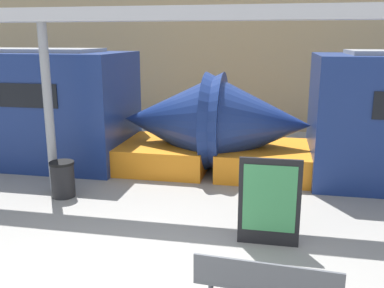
# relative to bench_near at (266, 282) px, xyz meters

# --- Properties ---
(station_wall) EXTENTS (56.00, 0.20, 5.00)m
(station_wall) POSITION_rel_bench_near_xyz_m (-1.65, 11.64, 2.02)
(station_wall) COLOR tan
(station_wall) RESTS_ON ground_plane
(bench_near) EXTENTS (1.87, 0.57, 0.81)m
(bench_near) POSITION_rel_bench_near_xyz_m (0.00, 0.00, 0.00)
(bench_near) COLOR #4C4F54
(bench_near) RESTS_ON ground_plane
(trash_bin) EXTENTS (0.54, 0.54, 0.81)m
(trash_bin) POSITION_rel_bench_near_xyz_m (-4.60, 3.43, -0.07)
(trash_bin) COLOR black
(trash_bin) RESTS_ON ground_plane
(poster_board) EXTENTS (1.05, 0.07, 1.55)m
(poster_board) POSITION_rel_bench_near_xyz_m (-0.02, 1.98, 0.30)
(poster_board) COLOR black
(poster_board) RESTS_ON ground_plane
(support_column_near) EXTENTS (0.20, 0.20, 3.81)m
(support_column_near) POSITION_rel_bench_near_xyz_m (-4.98, 3.73, 1.42)
(support_column_near) COLOR gray
(support_column_near) RESTS_ON ground_plane
(canopy_beam) EXTENTS (28.00, 0.60, 0.28)m
(canopy_beam) POSITION_rel_bench_near_xyz_m (-4.98, 3.73, 3.47)
(canopy_beam) COLOR #B7B7BC
(canopy_beam) RESTS_ON support_column_near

